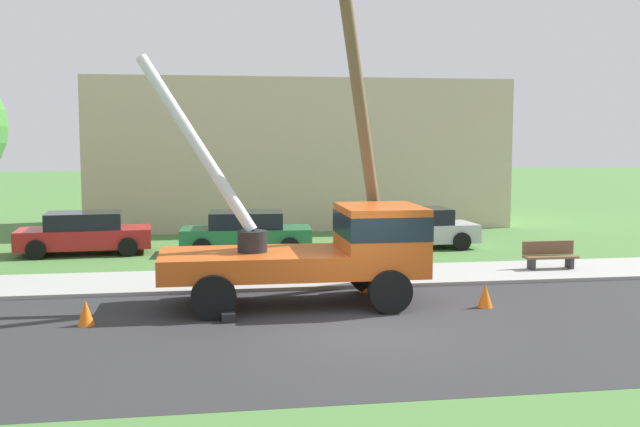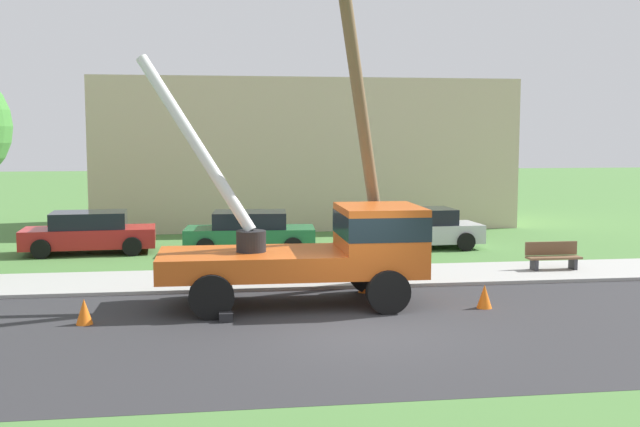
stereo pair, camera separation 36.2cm
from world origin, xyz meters
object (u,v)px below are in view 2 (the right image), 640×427
utility_truck (326,246)px  leaning_utility_pole (362,117)px  traffic_cone_ahead (484,296)px  park_bench (553,257)px  parked_sedan_green (250,232)px  traffic_cone_curbside (365,282)px  traffic_cone_behind (84,312)px  parked_sedan_silver (418,228)px  parked_sedan_red (89,233)px

utility_truck → leaning_utility_pole: 3.49m
traffic_cone_ahead → park_bench: size_ratio=0.35×
parked_sedan_green → park_bench: size_ratio=2.83×
traffic_cone_curbside → parked_sedan_green: size_ratio=0.12×
traffic_cone_behind → parked_sedan_silver: size_ratio=0.13×
traffic_cone_ahead → parked_sedan_green: 10.50m
leaning_utility_pole → traffic_cone_behind: bearing=-158.9°
utility_truck → traffic_cone_behind: 5.69m
utility_truck → parked_sedan_silver: utility_truck is taller
leaning_utility_pole → parked_sedan_green: leaning_utility_pole is taller
leaning_utility_pole → park_bench: size_ratio=5.47×
utility_truck → parked_sedan_green: (-1.41, 8.22, -0.70)m
traffic_cone_behind → park_bench: bearing=19.4°
parked_sedan_red → park_bench: parked_sedan_red is taller
utility_truck → park_bench: size_ratio=4.23×
park_bench → traffic_cone_behind: bearing=-160.6°
traffic_cone_ahead → traffic_cone_curbside: (-2.41, 2.17, 0.00)m
parked_sedan_red → park_bench: (14.08, -5.71, -0.25)m
leaning_utility_pole → park_bench: 7.58m
traffic_cone_behind → parked_sedan_red: size_ratio=0.12×
traffic_cone_curbside → parked_sedan_green: 7.53m
traffic_cone_curbside → park_bench: 6.36m
parked_sedan_silver → park_bench: 5.88m
leaning_utility_pole → parked_sedan_silver: 8.83m
traffic_cone_curbside → park_bench: (6.04, 2.01, 0.18)m
traffic_cone_ahead → leaning_utility_pole: bearing=138.2°
park_bench → leaning_utility_pole: bearing=-162.5°
leaning_utility_pole → park_bench: bearing=17.5°
parked_sedan_red → parked_sedan_green: (5.44, -0.67, 0.00)m
parked_sedan_green → leaning_utility_pole: bearing=-70.3°
traffic_cone_behind → parked_sedan_red: parked_sedan_red is taller
parked_sedan_red → parked_sedan_silver: same height
parked_sedan_red → parked_sedan_silver: (11.44, -0.47, 0.00)m
leaning_utility_pole → park_bench: leaning_utility_pole is taller
parked_sedan_red → leaning_utility_pole: bearing=-43.9°
parked_sedan_silver → park_bench: (2.64, -5.25, -0.25)m
parked_sedan_silver → traffic_cone_ahead: bearing=-96.0°
utility_truck → traffic_cone_ahead: size_ratio=12.07×
traffic_cone_curbside → parked_sedan_silver: bearing=64.9°
parked_sedan_red → parked_sedan_green: 5.48m
parked_sedan_green → parked_sedan_silver: 6.00m
utility_truck → traffic_cone_behind: bearing=-166.7°
utility_truck → parked_sedan_red: 11.24m
leaning_utility_pole → traffic_cone_ahead: (2.50, -2.24, -4.21)m
utility_truck → traffic_cone_behind: (-5.43, -1.28, -1.13)m
traffic_cone_ahead → traffic_cone_curbside: same height
leaning_utility_pole → parked_sedan_green: (-2.51, 6.99, -3.77)m
utility_truck → traffic_cone_curbside: bearing=44.4°
leaning_utility_pole → parked_sedan_red: bearing=136.1°
parked_sedan_silver → leaning_utility_pole: bearing=-115.9°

